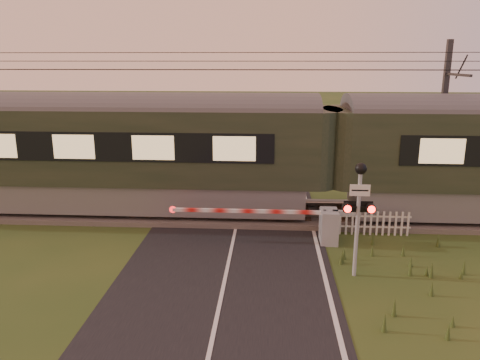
# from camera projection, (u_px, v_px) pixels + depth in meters

# --- Properties ---
(ground) EXTENTS (160.00, 160.00, 0.00)m
(ground) POSITION_uv_depth(u_px,v_px,m) (222.00, 296.00, 11.94)
(ground) COLOR #284319
(ground) RESTS_ON ground
(road) EXTENTS (6.00, 140.00, 0.03)m
(road) POSITION_uv_depth(u_px,v_px,m) (221.00, 300.00, 11.71)
(road) COLOR black
(road) RESTS_ON ground
(track_bed) EXTENTS (140.00, 3.40, 0.39)m
(track_bed) POSITION_uv_depth(u_px,v_px,m) (239.00, 213.00, 18.21)
(track_bed) COLOR #47423D
(track_bed) RESTS_ON ground
(overhead_wires) EXTENTS (120.00, 0.62, 0.62)m
(overhead_wires) POSITION_uv_depth(u_px,v_px,m) (239.00, 63.00, 16.80)
(overhead_wires) COLOR black
(overhead_wires) RESTS_ON ground
(train) EXTENTS (46.57, 3.21, 4.35)m
(train) POSITION_uv_depth(u_px,v_px,m) (330.00, 154.00, 17.39)
(train) COLOR slate
(train) RESTS_ON ground
(boom_gate) EXTENTS (6.28, 0.85, 1.14)m
(boom_gate) POSITION_uv_depth(u_px,v_px,m) (321.00, 224.00, 15.31)
(boom_gate) COLOR gray
(boom_gate) RESTS_ON ground
(crossing_signal) EXTENTS (0.82, 0.35, 3.22)m
(crossing_signal) POSITION_uv_depth(u_px,v_px,m) (359.00, 200.00, 12.52)
(crossing_signal) COLOR gray
(crossing_signal) RESTS_ON ground
(picket_fence) EXTENTS (3.12, 0.07, 0.85)m
(picket_fence) POSITION_uv_depth(u_px,v_px,m) (365.00, 223.00, 16.00)
(picket_fence) COLOR silver
(picket_fence) RESTS_ON ground
(catenary_mast) EXTENTS (0.21, 2.45, 6.63)m
(catenary_mast) POSITION_uv_depth(u_px,v_px,m) (442.00, 120.00, 18.99)
(catenary_mast) COLOR #2D2D30
(catenary_mast) RESTS_ON ground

